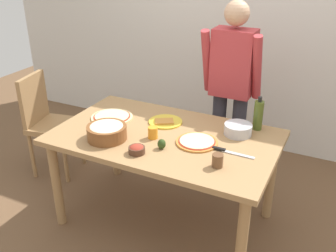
# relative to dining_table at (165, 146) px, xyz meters

# --- Properties ---
(ground) EXTENTS (8.00, 8.00, 0.00)m
(ground) POSITION_rel_dining_table_xyz_m (0.00, 0.00, -0.67)
(ground) COLOR brown
(wall_back) EXTENTS (5.60, 0.10, 2.60)m
(wall_back) POSITION_rel_dining_table_xyz_m (0.00, 1.60, 0.63)
(wall_back) COLOR silver
(wall_back) RESTS_ON ground
(dining_table) EXTENTS (1.60, 0.96, 0.76)m
(dining_table) POSITION_rel_dining_table_xyz_m (0.00, 0.00, 0.00)
(dining_table) COLOR #A37A4C
(dining_table) RESTS_ON ground
(person_cook) EXTENTS (0.49, 0.25, 1.62)m
(person_cook) POSITION_rel_dining_table_xyz_m (0.24, 0.76, 0.27)
(person_cook) COLOR #2D2D38
(person_cook) RESTS_ON ground
(chair_wooden_left) EXTENTS (0.47, 0.47, 0.95)m
(chair_wooden_left) POSITION_rel_dining_table_xyz_m (-1.32, 0.19, -0.13)
(chair_wooden_left) COLOR #A37A4C
(chair_wooden_left) RESTS_ON ground
(pizza_raw_on_board) EXTENTS (0.33, 0.33, 0.02)m
(pizza_raw_on_board) POSITION_rel_dining_table_xyz_m (-0.51, 0.08, 0.10)
(pizza_raw_on_board) COLOR beige
(pizza_raw_on_board) RESTS_ON dining_table
(pizza_cooked_on_tray) EXTENTS (0.29, 0.29, 0.02)m
(pizza_cooked_on_tray) POSITION_rel_dining_table_xyz_m (0.25, -0.01, 0.10)
(pizza_cooked_on_tray) COLOR #C67A33
(pizza_cooked_on_tray) RESTS_ON dining_table
(plate_with_slice) EXTENTS (0.26, 0.26, 0.02)m
(plate_with_slice) POSITION_rel_dining_table_xyz_m (-0.09, 0.19, 0.10)
(plate_with_slice) COLOR gold
(plate_with_slice) RESTS_ON dining_table
(popcorn_bowl) EXTENTS (0.28, 0.28, 0.11)m
(popcorn_bowl) POSITION_rel_dining_table_xyz_m (-0.34, -0.23, 0.15)
(popcorn_bowl) COLOR brown
(popcorn_bowl) RESTS_ON dining_table
(mixing_bowl_steel) EXTENTS (0.20, 0.20, 0.08)m
(mixing_bowl_steel) POSITION_rel_dining_table_xyz_m (0.47, 0.24, 0.13)
(mixing_bowl_steel) COLOR #B7B7BC
(mixing_bowl_steel) RESTS_ON dining_table
(small_sauce_bowl) EXTENTS (0.11, 0.11, 0.06)m
(small_sauce_bowl) POSITION_rel_dining_table_xyz_m (-0.05, -0.32, 0.12)
(small_sauce_bowl) COLOR #4C2D1E
(small_sauce_bowl) RESTS_ON dining_table
(olive_oil_bottle) EXTENTS (0.07, 0.07, 0.26)m
(olive_oil_bottle) POSITION_rel_dining_table_xyz_m (0.57, 0.39, 0.20)
(olive_oil_bottle) COLOR #47561E
(olive_oil_bottle) RESTS_ON dining_table
(cup_orange) EXTENTS (0.07, 0.07, 0.08)m
(cup_orange) POSITION_rel_dining_table_xyz_m (-0.06, -0.08, 0.13)
(cup_orange) COLOR orange
(cup_orange) RESTS_ON dining_table
(cup_small_brown) EXTENTS (0.07, 0.07, 0.08)m
(cup_small_brown) POSITION_rel_dining_table_xyz_m (0.48, -0.24, 0.13)
(cup_small_brown) COLOR brown
(cup_small_brown) RESTS_ON dining_table
(chef_knife) EXTENTS (0.29, 0.03, 0.02)m
(chef_knife) POSITION_rel_dining_table_xyz_m (0.49, -0.04, 0.10)
(chef_knife) COLOR silver
(chef_knife) RESTS_ON dining_table
(avocado) EXTENTS (0.06, 0.06, 0.07)m
(avocado) POSITION_rel_dining_table_xyz_m (0.07, -0.19, 0.13)
(avocado) COLOR #2D4219
(avocado) RESTS_ON dining_table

